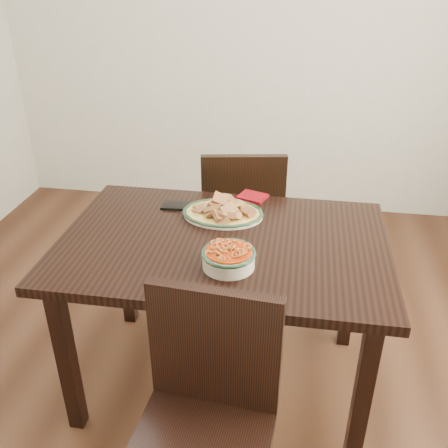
# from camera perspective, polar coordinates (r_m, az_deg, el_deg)

# --- Properties ---
(floor) EXTENTS (3.50, 3.50, 0.00)m
(floor) POSITION_cam_1_polar(r_m,az_deg,el_deg) (2.55, -2.73, -14.74)
(floor) COLOR #351D11
(floor) RESTS_ON ground
(wall_back) EXTENTS (3.50, 0.10, 2.60)m
(wall_back) POSITION_cam_1_polar(r_m,az_deg,el_deg) (3.61, 2.78, 21.43)
(wall_back) COLOR beige
(wall_back) RESTS_ON ground
(dining_table) EXTENTS (1.30, 0.86, 0.75)m
(dining_table) POSITION_cam_1_polar(r_m,az_deg,el_deg) (2.02, -0.09, -4.00)
(dining_table) COLOR black
(dining_table) RESTS_ON ground
(chair_far) EXTENTS (0.49, 0.49, 0.89)m
(chair_far) POSITION_cam_1_polar(r_m,az_deg,el_deg) (2.68, 2.06, 0.82)
(chair_far) COLOR black
(chair_far) RESTS_ON ground
(chair_near) EXTENTS (0.45, 0.45, 0.89)m
(chair_near) POSITION_cam_1_polar(r_m,az_deg,el_deg) (1.65, -2.08, -20.76)
(chair_near) COLOR black
(chair_near) RESTS_ON ground
(fish_plate) EXTENTS (0.34, 0.27, 0.11)m
(fish_plate) POSITION_cam_1_polar(r_m,az_deg,el_deg) (2.13, -0.13, 2.02)
(fish_plate) COLOR #F0E3CA
(fish_plate) RESTS_ON dining_table
(noodle_bowl) EXTENTS (0.20, 0.20, 0.08)m
(noodle_bowl) POSITION_cam_1_polar(r_m,az_deg,el_deg) (1.79, 0.53, -3.68)
(noodle_bowl) COLOR beige
(noodle_bowl) RESTS_ON dining_table
(smartphone) EXTENTS (0.15, 0.08, 0.01)m
(smartphone) POSITION_cam_1_polar(r_m,az_deg,el_deg) (2.24, -5.26, 2.08)
(smartphone) COLOR black
(smartphone) RESTS_ON dining_table
(napkin) EXTENTS (0.15, 0.14, 0.01)m
(napkin) POSITION_cam_1_polar(r_m,az_deg,el_deg) (2.31, 3.29, 3.14)
(napkin) COLOR maroon
(napkin) RESTS_ON dining_table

